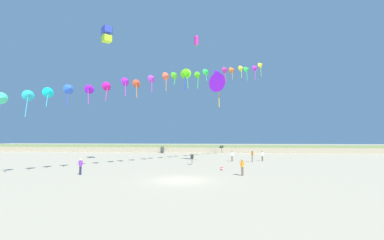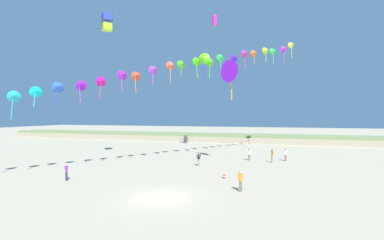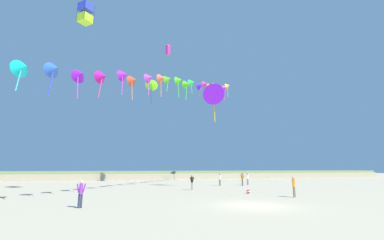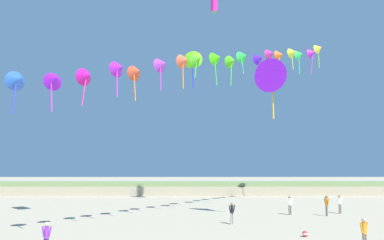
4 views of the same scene
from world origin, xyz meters
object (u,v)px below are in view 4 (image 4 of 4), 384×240
object	(u,v)px
person_near_left	(327,204)
person_far_right	(364,232)
person_far_left	(290,204)
large_kite_mid_trail	(214,4)
person_mid_center	(46,236)
large_kite_outer_drift	(272,76)
beach_ball	(305,234)
person_far_center	(340,203)
person_near_right	(232,212)
large_kite_high_solo	(193,59)

from	to	relation	value
person_near_left	person_far_right	size ratio (longest dim) A/B	1.04
person_far_left	large_kite_mid_trail	xyz separation A→B (m)	(-5.97, 6.60, 20.51)
person_mid_center	person_far_left	distance (m)	21.88
large_kite_outer_drift	person_far_right	bearing A→B (deg)	-79.05
person_near_left	large_kite_mid_trail	size ratio (longest dim) A/B	0.77
person_far_right	beach_ball	bearing A→B (deg)	115.74
person_far_center	person_far_left	bearing A→B (deg)	-169.51
person_far_right	person_near_left	bearing A→B (deg)	78.81
person_near_right	large_kite_mid_trail	world-z (taller)	large_kite_mid_trail
beach_ball	person_far_center	bearing A→B (deg)	60.93
person_mid_center	large_kite_mid_trail	bearing A→B (deg)	66.70
person_far_right	large_kite_high_solo	world-z (taller)	large_kite_high_solo
person_near_left	large_kite_high_solo	xyz separation A→B (m)	(-11.16, 9.21, 14.91)
large_kite_outer_drift	person_near_right	bearing A→B (deg)	-149.33
person_far_left	person_far_center	xyz separation A→B (m)	(4.62, 0.86, 0.01)
person_near_left	person_near_right	distance (m)	9.61
person_far_right	person_far_center	world-z (taller)	person_far_center
person_far_left	person_far_right	world-z (taller)	person_far_right
person_far_center	large_kite_high_solo	xyz separation A→B (m)	(-12.89, 7.52, 14.95)
large_kite_outer_drift	person_far_center	bearing A→B (deg)	32.27
person_far_right	large_kite_mid_trail	world-z (taller)	large_kite_mid_trail
person_mid_center	person_far_left	xyz separation A→B (m)	(15.48, 15.46, 0.02)
person_mid_center	person_far_left	size ratio (longest dim) A/B	0.98
person_far_left	large_kite_outer_drift	size ratio (longest dim) A/B	0.33
person_near_right	person_far_right	bearing A→B (deg)	-57.49
person_far_right	large_kite_mid_trail	distance (m)	30.03
person_mid_center	person_far_center	bearing A→B (deg)	39.07
person_far_center	beach_ball	size ratio (longest dim) A/B	4.50
person_far_right	large_kite_high_solo	xyz separation A→B (m)	(-8.47, 22.83, 14.95)
large_kite_mid_trail	large_kite_high_solo	world-z (taller)	large_kite_mid_trail
person_near_left	person_far_left	distance (m)	3.02
person_near_right	person_far_center	world-z (taller)	person_far_center
person_far_center	beach_ball	xyz separation A→B (m)	(-6.32, -11.37, -0.76)
person_far_left	person_far_center	world-z (taller)	person_far_center
person_mid_center	person_far_center	distance (m)	25.89
person_near_left	person_far_right	distance (m)	13.88
person_far_left	beach_ball	xyz separation A→B (m)	(-1.70, -10.51, -0.75)
person_far_left	large_kite_high_solo	size ratio (longest dim) A/B	0.36
person_far_left	beach_ball	distance (m)	10.67
person_mid_center	large_kite_outer_drift	bearing A→B (deg)	41.98
person_mid_center	person_far_right	distance (m)	15.71
large_kite_high_solo	person_near_left	bearing A→B (deg)	-39.53
person_far_center	large_kite_high_solo	size ratio (longest dim) A/B	0.37
large_kite_mid_trail	large_kite_outer_drift	world-z (taller)	large_kite_mid_trail
person_near_left	person_far_right	world-z (taller)	person_near_left
person_far_left	large_kite_high_solo	xyz separation A→B (m)	(-8.26, 8.38, 14.96)
large_kite_outer_drift	person_near_left	bearing A→B (deg)	26.88
large_kite_mid_trail	person_near_right	bearing A→B (deg)	-87.97
person_mid_center	large_kite_high_solo	distance (m)	29.06
person_far_left	person_mid_center	bearing A→B (deg)	-135.03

